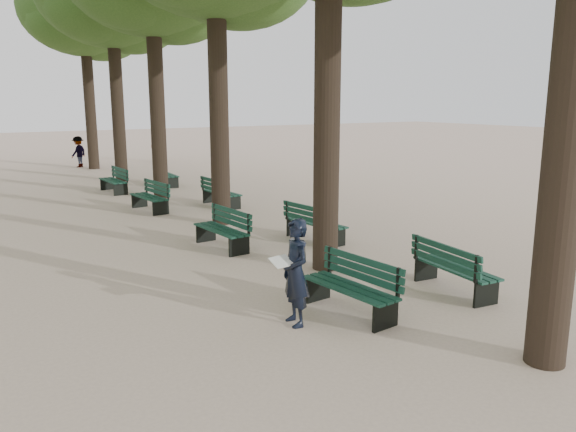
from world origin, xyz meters
TOP-DOWN VIEW (x-y plane):
  - ground at (0.00, 0.00)m, footprint 120.00×120.00m
  - tree_central_5 at (1.50, 23.00)m, footprint 6.00×6.00m
  - bench_left_0 at (0.37, 0.73)m, footprint 0.75×1.85m
  - bench_left_1 at (0.37, 5.57)m, footprint 0.71×1.84m
  - bench_left_2 at (0.37, 10.83)m, footprint 0.76×1.85m
  - bench_left_3 at (0.37, 15.04)m, footprint 0.67×1.83m
  - bench_right_0 at (2.63, 0.58)m, footprint 0.76×1.85m
  - bench_right_1 at (2.63, 5.01)m, footprint 0.78×1.86m
  - bench_right_2 at (2.63, 10.42)m, footprint 0.69×1.83m
  - bench_right_3 at (2.63, 15.64)m, footprint 0.66×1.83m
  - man_with_map at (-0.61, 0.83)m, footprint 0.64×0.71m
  - pedestrian_c at (5.23, 24.63)m, footprint 0.36×1.01m
  - pedestrian_b at (1.02, 24.14)m, footprint 0.96×0.93m

SIDE VIEW (x-z plane):
  - ground at x=0.00m, z-range 0.00..0.00m
  - bench_left_0 at x=0.37m, z-range -0.19..0.73m
  - bench_left_1 at x=0.37m, z-range -0.19..0.73m
  - bench_left_2 at x=0.37m, z-range -0.19..0.73m
  - bench_left_3 at x=0.37m, z-range -0.19..0.73m
  - bench_right_0 at x=2.63m, z-range -0.19..0.73m
  - bench_right_1 at x=2.63m, z-range -0.19..0.73m
  - bench_right_2 at x=2.63m, z-range -0.19..0.73m
  - bench_right_3 at x=2.63m, z-range -0.19..0.73m
  - pedestrian_b at x=1.02m, z-range 0.00..1.58m
  - man_with_map at x=-0.61m, z-range 0.00..1.67m
  - pedestrian_c at x=5.23m, z-range 0.00..1.71m
  - tree_central_5 at x=1.50m, z-range 2.68..12.63m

